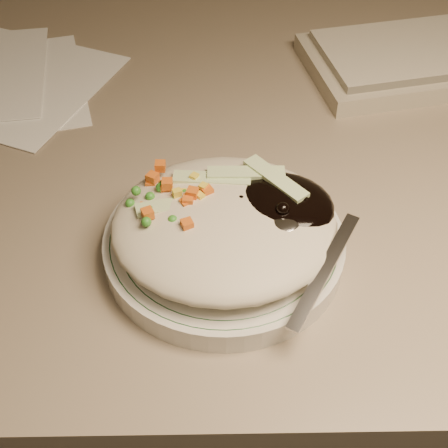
{
  "coord_description": "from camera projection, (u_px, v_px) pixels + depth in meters",
  "views": [
    {
      "loc": [
        -0.07,
        0.83,
        1.15
      ],
      "look_at": [
        -0.06,
        1.2,
        0.78
      ],
      "focal_mm": 50.0,
      "sensor_mm": 36.0,
      "label": 1
    }
  ],
  "objects": [
    {
      "name": "meal",
      "position": [
        229.0,
        220.0,
        0.53
      ],
      "size": [
        0.21,
        0.19,
        0.05
      ],
      "color": "#B6AB93",
      "rests_on": "plate"
    },
    {
      "name": "desk",
      "position": [
        268.0,
        254.0,
        0.83
      ],
      "size": [
        1.4,
        0.7,
        0.74
      ],
      "color": "#7F705C",
      "rests_on": "ground"
    },
    {
      "name": "plate_rim",
      "position": [
        224.0,
        237.0,
        0.54
      ],
      "size": [
        0.2,
        0.2,
        0.0
      ],
      "color": "#144723",
      "rests_on": "plate"
    },
    {
      "name": "plate",
      "position": [
        224.0,
        245.0,
        0.55
      ],
      "size": [
        0.21,
        0.21,
        0.02
      ],
      "primitive_type": "cylinder",
      "color": "silver",
      "rests_on": "desk"
    }
  ]
}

